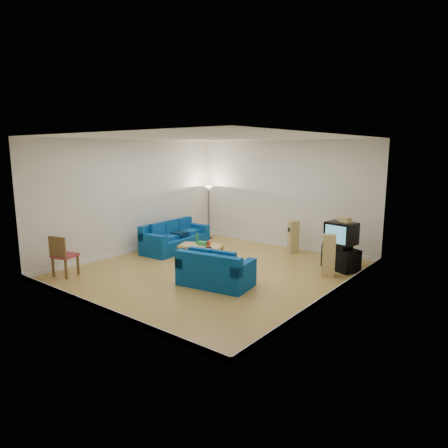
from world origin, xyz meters
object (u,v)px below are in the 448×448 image
Objects in this scene: tv_stand at (341,259)px; coffee_table at (201,247)px; sofa_loveseat at (215,273)px; television at (341,233)px; sofa_three_seat at (174,240)px.

coffee_table is at bearing -130.74° from tv_stand.
sofa_loveseat is 1.32× the size of coffee_table.
coffee_table is at bearing -145.51° from television.
tv_stand is (1.66, 2.88, -0.02)m from sofa_loveseat.
sofa_three_seat is 4.77m from tv_stand.
television is (-0.02, -0.02, 0.64)m from tv_stand.
tv_stand is 0.64m from television.
television reaches higher than sofa_loveseat.
sofa_three_seat is 1.31× the size of sofa_loveseat.
sofa_loveseat is 2.18× the size of television.
television reaches higher than coffee_table.
sofa_three_seat is at bearing 140.48° from sofa_loveseat.
tv_stand is at bearing 50.64° from sofa_loveseat.
tv_stand is at bearing 24.70° from coffee_table.
sofa_loveseat is 3.36m from television.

